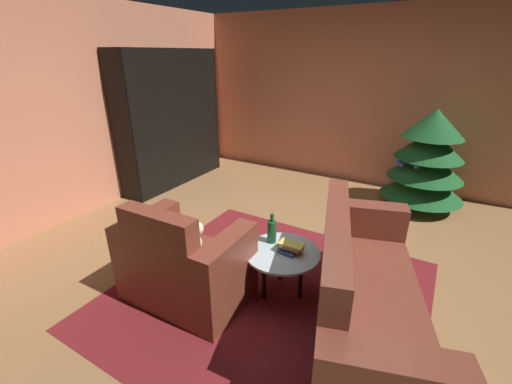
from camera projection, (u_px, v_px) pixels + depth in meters
The scene contains 11 objects.
ground_plane at pixel (291, 265), 3.31m from camera, with size 6.83×6.83×0.00m, color #956940.
wall_back at pixel (371, 100), 5.00m from camera, with size 5.81×0.06×2.59m, color #D67F5C.
wall_left at pixel (86, 110), 4.14m from camera, with size 0.06×5.56×2.59m, color #D67F5C.
area_rug at pixel (268, 293), 2.91m from camera, with size 2.53×2.46×0.01m, color maroon.
bookshelf_unit at pixel (178, 120), 5.20m from camera, with size 0.40×1.86×2.02m.
armchair_red at pixel (184, 265), 2.75m from camera, with size 1.02×0.69×0.91m.
couch_red at pixel (362, 298), 2.39m from camera, with size 1.22×1.98×0.95m.
coffee_table at pixel (282, 256), 2.80m from camera, with size 0.64×0.64×0.41m.
book_stack_on_table at pixel (290, 247), 2.77m from camera, with size 0.23×0.18×0.09m.
bottle_on_table at pixel (272, 231), 2.89m from camera, with size 0.08×0.08×0.27m.
decorated_tree at pixel (427, 160), 4.30m from camera, with size 1.04×1.04×1.33m.
Camera 1 is at (1.09, -2.57, 1.96)m, focal length 23.25 mm.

